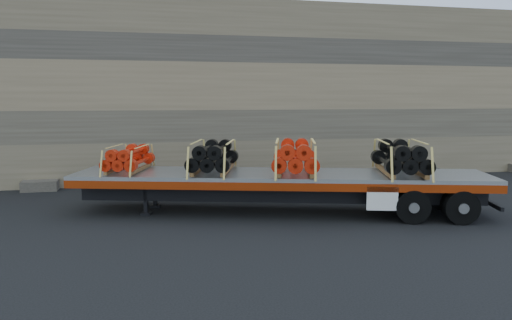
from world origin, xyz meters
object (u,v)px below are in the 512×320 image
at_px(bundle_midfront, 213,158).
at_px(bundle_rear, 400,158).
at_px(bundle_midrear, 295,157).
at_px(bundle_front, 129,159).
at_px(trailer, 280,193).

distance_m(bundle_midfront, bundle_rear, 5.21).
bearing_deg(bundle_midrear, bundle_midfront, 180.00).
xyz_separation_m(bundle_midfront, bundle_rear, (4.99, -1.51, 0.02)).
distance_m(bundle_front, bundle_midfront, 2.45).
bearing_deg(bundle_midfront, bundle_front, -180.00).
xyz_separation_m(bundle_midfront, bundle_midrear, (2.21, -0.67, 0.02)).
height_order(bundle_front, bundle_midrear, bundle_midrear).
distance_m(bundle_front, bundle_rear, 7.66).
height_order(bundle_front, bundle_rear, bundle_rear).
relative_size(bundle_midfront, bundle_rear, 0.96).
bearing_deg(trailer, bundle_midfront, -180.00).
bearing_deg(bundle_midrear, bundle_front, 180.00).
bearing_deg(bundle_rear, bundle_front, -180.00).
height_order(bundle_midrear, bundle_rear, bundle_midrear).
bearing_deg(bundle_midrear, bundle_rear, 0.00).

